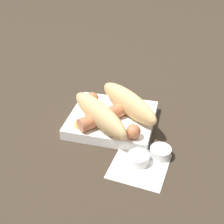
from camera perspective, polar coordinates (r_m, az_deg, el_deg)
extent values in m
plane|color=#33281E|center=(0.77, 0.00, -2.18)|extent=(3.00, 3.00, 0.00)
cube|color=white|center=(0.76, 0.00, -1.41)|extent=(0.20, 0.18, 0.03)
ellipsoid|color=tan|center=(0.74, 3.03, 1.71)|extent=(0.18, 0.16, 0.06)
ellipsoid|color=tan|center=(0.70, -2.31, -0.42)|extent=(0.18, 0.16, 0.06)
cylinder|color=#B26642|center=(0.73, -0.15, -0.33)|extent=(0.13, 0.15, 0.03)
sphere|color=#B26642|center=(0.79, -3.62, 2.46)|extent=(0.03, 0.03, 0.03)
sphere|color=#B26642|center=(0.68, 3.90, -3.57)|extent=(0.03, 0.03, 0.03)
cylinder|color=orange|center=(0.73, -4.13, -1.89)|extent=(0.04, 0.04, 0.00)
cylinder|color=#F99E4C|center=(0.72, -5.78, -2.30)|extent=(0.05, 0.05, 0.00)
cylinder|color=#F99E4C|center=(0.73, -4.49, -1.68)|extent=(0.04, 0.04, 0.00)
torus|color=silver|center=(0.73, -4.38, -1.92)|extent=(0.03, 0.03, 0.00)
cube|color=white|center=(0.66, 5.00, -9.77)|extent=(0.12, 0.12, 0.00)
cylinder|color=silver|center=(0.66, 4.86, -8.53)|extent=(0.05, 0.05, 0.02)
cylinder|color=white|center=(0.66, 4.83, -8.93)|extent=(0.04, 0.04, 0.01)
cylinder|color=silver|center=(0.68, 8.84, -7.34)|extent=(0.05, 0.05, 0.02)
cylinder|color=#4C662D|center=(0.68, 8.80, -7.74)|extent=(0.04, 0.04, 0.01)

